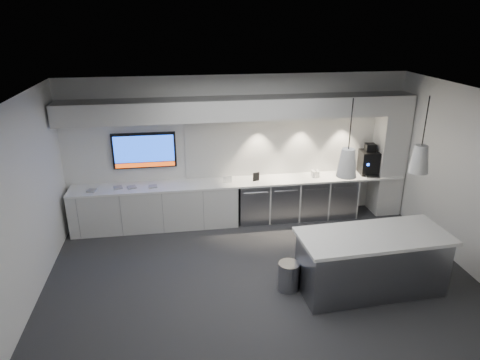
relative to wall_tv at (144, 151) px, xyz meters
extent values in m
plane|color=#2F2F31|center=(1.90, -2.45, -1.56)|extent=(7.00, 7.00, 0.00)
plane|color=black|center=(1.90, -2.45, 1.44)|extent=(7.00, 7.00, 0.00)
plane|color=white|center=(1.90, 0.05, -0.06)|extent=(7.00, 0.00, 7.00)
plane|color=white|center=(1.90, -4.95, -0.06)|extent=(7.00, 0.00, 7.00)
plane|color=white|center=(-1.60, -2.45, -0.06)|extent=(0.00, 7.00, 7.00)
plane|color=white|center=(5.40, -2.45, -0.06)|extent=(0.00, 7.00, 7.00)
cube|color=white|center=(1.90, -0.27, -0.68)|extent=(6.80, 0.65, 0.04)
cube|color=silver|center=(0.15, -0.27, -1.13)|extent=(3.30, 0.63, 0.86)
cube|color=gray|center=(2.15, -0.27, -1.13)|extent=(0.60, 0.61, 0.85)
cube|color=gray|center=(2.78, -0.27, -1.13)|extent=(0.60, 0.61, 0.85)
cube|color=gray|center=(3.41, -0.27, -1.13)|extent=(0.60, 0.61, 0.85)
cube|color=gray|center=(4.04, -0.27, -1.13)|extent=(0.60, 0.61, 0.85)
cube|color=silver|center=(3.10, 0.03, -0.01)|extent=(4.60, 0.03, 1.30)
cube|color=silver|center=(1.90, -0.25, 0.84)|extent=(6.90, 0.60, 0.40)
cube|color=silver|center=(5.10, -0.25, -0.26)|extent=(0.55, 0.55, 2.60)
cube|color=black|center=(0.00, 0.00, 0.00)|extent=(1.25, 0.06, 0.72)
cube|color=blue|center=(0.00, -0.03, 0.04)|extent=(1.17, 0.00, 0.54)
cube|color=#E3460D|center=(0.00, -0.03, -0.29)|extent=(1.17, 0.00, 0.09)
cube|color=gray|center=(3.53, -2.97, -1.10)|extent=(2.22, 0.97, 0.92)
cube|color=white|center=(3.53, -2.97, -0.62)|extent=(2.34, 1.09, 0.05)
cylinder|color=gray|center=(2.27, -2.78, -1.33)|extent=(0.44, 0.44, 0.47)
cube|color=black|center=(4.66, -0.24, -0.41)|extent=(0.41, 0.45, 0.50)
cube|color=black|center=(4.66, -0.24, -0.08)|extent=(0.22, 0.22, 0.16)
cube|color=gray|center=(4.66, -0.47, -0.64)|extent=(0.29, 0.23, 0.03)
cube|color=black|center=(2.21, -0.31, -0.57)|extent=(0.14, 0.06, 0.18)
cube|color=white|center=(1.62, -0.32, -0.59)|extent=(0.18, 0.05, 0.14)
cube|color=#9C9C9C|center=(-1.03, -0.36, -0.65)|extent=(0.19, 0.19, 0.02)
cube|color=#9C9C9C|center=(-0.54, -0.28, -0.65)|extent=(0.20, 0.20, 0.02)
cube|color=#9C9C9C|center=(-0.28, -0.31, -0.65)|extent=(0.20, 0.20, 0.02)
cube|color=#9C9C9C|center=(0.13, -0.33, -0.65)|extent=(0.18, 0.18, 0.02)
cone|color=silver|center=(2.98, -2.97, 0.59)|extent=(0.28, 0.28, 0.40)
cylinder|color=black|center=(2.98, -2.97, 1.14)|extent=(0.02, 0.02, 0.70)
cone|color=silver|center=(4.07, -2.97, 0.59)|extent=(0.28, 0.28, 0.40)
cylinder|color=black|center=(4.07, -2.97, 1.14)|extent=(0.02, 0.02, 0.70)
camera|label=1|loc=(0.63, -8.32, 2.52)|focal=32.00mm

